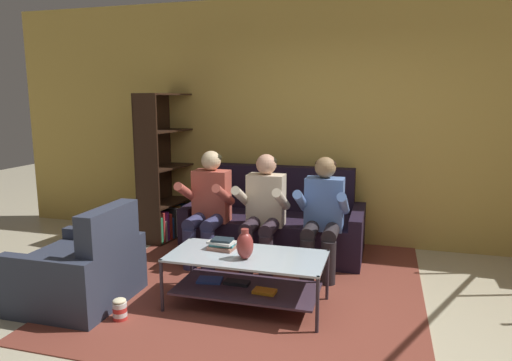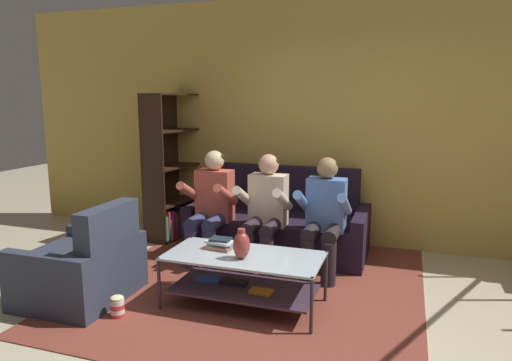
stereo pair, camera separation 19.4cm
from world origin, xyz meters
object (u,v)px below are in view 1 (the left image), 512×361
at_px(person_seated_left, 208,203).
at_px(vase, 245,245).
at_px(book_stack, 222,244).
at_px(popcorn_tub, 120,309).
at_px(couch, 276,225).
at_px(bookshelf, 166,185).
at_px(armchair, 82,271).
at_px(person_seated_right, 323,212).
at_px(person_seated_middle, 263,207).
at_px(coffee_table, 246,272).

bearing_deg(person_seated_left, vase, -54.50).
height_order(book_stack, popcorn_tub, book_stack).
distance_m(couch, bookshelf, 1.52).
relative_size(vase, armchair, 0.28).
height_order(person_seated_left, book_stack, person_seated_left).
xyz_separation_m(person_seated_right, vase, (-0.49, -1.01, -0.06)).
bearing_deg(person_seated_middle, vase, -83.41).
bearing_deg(couch, coffee_table, -86.16).
relative_size(couch, popcorn_tub, 10.67).
distance_m(person_seated_right, bookshelf, 2.20).
distance_m(person_seated_right, popcorn_tub, 2.07).
distance_m(book_stack, armchair, 1.22).
height_order(person_seated_right, vase, person_seated_right).
distance_m(book_stack, bookshelf, 2.06).
xyz_separation_m(person_seated_middle, popcorn_tub, (-0.79, -1.44, -0.55)).
relative_size(person_seated_right, book_stack, 4.77).
relative_size(person_seated_right, armchair, 1.29).
bearing_deg(vase, person_seated_right, 64.19).
height_order(coffee_table, bookshelf, bookshelf).
distance_m(couch, person_seated_middle, 0.64).
xyz_separation_m(person_seated_middle, person_seated_right, (0.61, -0.00, -0.00)).
bearing_deg(coffee_table, person_seated_left, 127.33).
height_order(person_seated_right, armchair, person_seated_right).
height_order(person_seated_right, popcorn_tub, person_seated_right).
bearing_deg(bookshelf, person_seated_middle, -26.45).
xyz_separation_m(vase, book_stack, (-0.26, 0.18, -0.07)).
xyz_separation_m(armchair, popcorn_tub, (0.49, -0.20, -0.19)).
height_order(person_seated_left, person_seated_right, person_seated_left).
bearing_deg(person_seated_middle, person_seated_right, -0.07).
bearing_deg(person_seated_left, popcorn_tub, -97.11).
distance_m(vase, armchair, 1.44).
relative_size(couch, bookshelf, 1.10).
height_order(couch, person_seated_left, person_seated_left).
xyz_separation_m(person_seated_right, bookshelf, (-2.07, 0.73, 0.02)).
xyz_separation_m(vase, bookshelf, (-1.58, 1.74, 0.09)).
distance_m(couch, book_stack, 1.40).
bearing_deg(armchair, couch, 54.55).
bearing_deg(person_seated_middle, armchair, -135.75).
relative_size(couch, armchair, 2.19).
distance_m(person_seated_left, bookshelf, 1.13).
bearing_deg(person_seated_right, popcorn_tub, -134.01).
bearing_deg(person_seated_right, person_seated_middle, 179.93).
bearing_deg(couch, armchair, -125.45).
relative_size(couch, vase, 7.90).
bearing_deg(person_seated_left, couch, 42.04).
bearing_deg(person_seated_left, armchair, -118.23).
xyz_separation_m(book_stack, popcorn_tub, (-0.64, -0.60, -0.40)).
height_order(coffee_table, popcorn_tub, coffee_table).
relative_size(coffee_table, bookshelf, 0.73).
height_order(couch, bookshelf, bookshelf).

